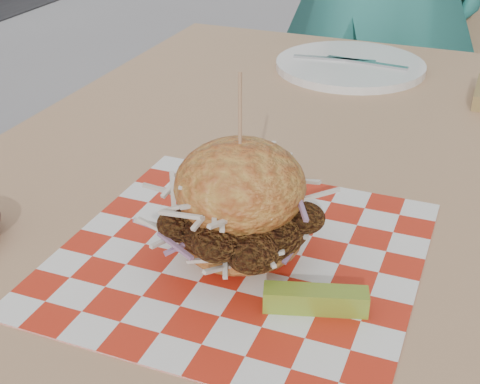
% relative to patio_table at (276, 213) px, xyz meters
% --- Properties ---
extents(patio_table, '(0.80, 1.20, 0.75)m').
position_rel_patio_table_xyz_m(patio_table, '(0.00, 0.00, 0.00)').
color(patio_table, tan).
rests_on(patio_table, ground).
extents(patio_chair, '(0.42, 0.43, 0.95)m').
position_rel_patio_table_xyz_m(patio_chair, '(0.00, 1.05, -0.12)').
color(patio_chair, tan).
rests_on(patio_chair, ground).
extents(paper_liner, '(0.36, 0.36, 0.00)m').
position_rel_patio_table_xyz_m(paper_liner, '(0.03, -0.22, 0.08)').
color(paper_liner, red).
rests_on(paper_liner, patio_table).
extents(sandwich, '(0.17, 0.17, 0.20)m').
position_rel_patio_table_xyz_m(sandwich, '(0.03, -0.22, 0.13)').
color(sandwich, '#C38537').
rests_on(sandwich, paper_liner).
extents(pickle_spear, '(0.10, 0.05, 0.02)m').
position_rel_patio_table_xyz_m(pickle_spear, '(0.13, -0.28, 0.09)').
color(pickle_spear, olive).
rests_on(pickle_spear, paper_liner).
extents(place_setting, '(0.27, 0.27, 0.02)m').
position_rel_patio_table_xyz_m(place_setting, '(0.00, 0.41, 0.09)').
color(place_setting, white).
rests_on(place_setting, patio_table).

